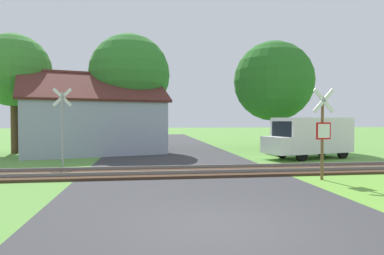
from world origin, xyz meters
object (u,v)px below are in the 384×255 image
stop_sign_near (323,130)px  tree_right (274,81)px  house (92,124)px  crossing_sign_far (62,121)px  tree_left (14,71)px  mail_truck (310,136)px  tree_center (130,75)px

stop_sign_near → tree_right: bearing=-113.4°
house → tree_right: size_ratio=1.29×
crossing_sign_far → tree_left: tree_left is taller
crossing_sign_far → mail_truck: size_ratio=0.69×
crossing_sign_far → tree_center: 8.42m
tree_left → tree_center: (7.12, 1.00, 0.00)m
house → crossing_sign_far: bearing=-109.9°
tree_left → tree_right: 17.50m
tree_left → tree_right: size_ratio=0.96×
crossing_sign_far → stop_sign_near: bearing=-29.1°
tree_center → stop_sign_near: bearing=-59.7°
tree_right → mail_truck: size_ratio=1.50×
stop_sign_near → house: bearing=-59.5°
house → tree_left: tree_left is taller
stop_sign_near → tree_left: size_ratio=0.43×
house → tree_left: bearing=162.7°
mail_truck → tree_center: bearing=42.3°
crossing_sign_far → mail_truck: bearing=3.2°
tree_right → mail_truck: bearing=-93.2°
crossing_sign_far → tree_left: size_ratio=0.48×
stop_sign_near → tree_center: 14.85m
stop_sign_near → tree_left: 18.73m
tree_left → mail_truck: size_ratio=1.44×
tree_left → tree_right: bearing=3.7°
house → tree_right: 13.12m
tree_right → mail_truck: (-0.35, -6.30, -3.69)m
stop_sign_near → tree_center: tree_center is taller
tree_left → mail_truck: bearing=-16.8°
mail_truck → crossing_sign_far: bearing=79.2°
tree_center → tree_right: bearing=0.7°
stop_sign_near → mail_truck: bearing=-123.0°
tree_right → house: bearing=-174.5°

